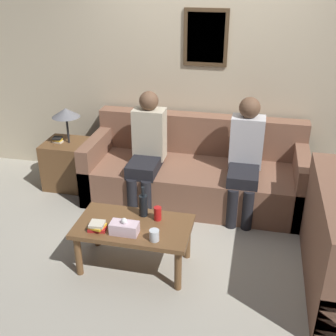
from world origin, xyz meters
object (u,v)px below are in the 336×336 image
object	(u,v)px
person_left	(147,146)
coffee_table	(134,231)
drinking_glass	(154,235)
person_right	(245,154)
wine_bottle	(143,205)
couch_main	(195,173)

from	to	relation	value
person_left	coffee_table	bearing A→B (deg)	-80.96
drinking_glass	person_right	xyz separation A→B (m)	(0.63, 1.33, 0.18)
drinking_glass	coffee_table	bearing A→B (deg)	142.33
coffee_table	wine_bottle	xyz separation A→B (m)	(0.05, 0.16, 0.17)
coffee_table	person_right	distance (m)	1.47
couch_main	drinking_glass	size ratio (longest dim) A/B	25.17
coffee_table	drinking_glass	size ratio (longest dim) A/B	10.42
person_left	drinking_glass	bearing A→B (deg)	-72.68
couch_main	coffee_table	distance (m)	1.36
wine_bottle	coffee_table	bearing A→B (deg)	-105.57
couch_main	person_right	bearing A→B (deg)	-17.26
drinking_glass	person_left	size ratio (longest dim) A/B	0.08
wine_bottle	person_left	bearing A→B (deg)	103.08
coffee_table	drinking_glass	distance (m)	0.31
wine_bottle	person_right	world-z (taller)	person_right
couch_main	wine_bottle	size ratio (longest dim) A/B	8.46
wine_bottle	person_right	bearing A→B (deg)	50.70
coffee_table	person_left	xyz separation A→B (m)	(-0.18, 1.13, 0.29)
wine_bottle	person_left	size ratio (longest dim) A/B	0.23
wine_bottle	drinking_glass	distance (m)	0.39
person_right	coffee_table	bearing A→B (deg)	-126.60
person_right	couch_main	bearing A→B (deg)	162.74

